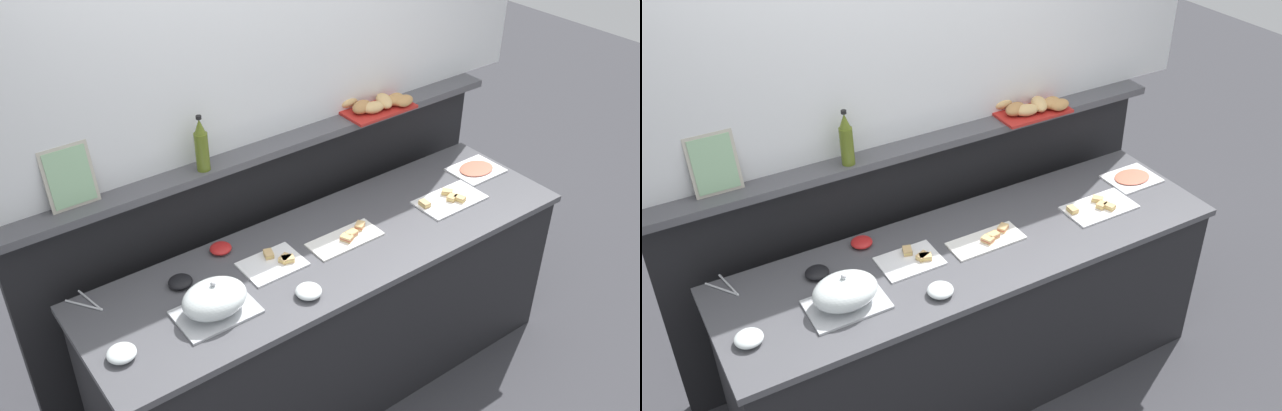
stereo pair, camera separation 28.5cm
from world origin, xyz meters
TOP-DOWN VIEW (x-y plane):
  - ground_plane at (0.00, 0.60)m, footprint 12.00×12.00m
  - buffet_counter at (0.00, 0.00)m, footprint 2.49×0.74m
  - back_ledge_unit at (0.00, 0.55)m, footprint 2.78×0.22m
  - upper_wall_panel at (0.00, 0.57)m, footprint 3.38×0.08m
  - sandwich_platter_front at (0.08, -0.00)m, footprint 0.37×0.16m
  - sandwich_platter_rear at (0.73, -0.05)m, footprint 0.37×0.21m
  - sandwich_platter_side at (-0.31, 0.05)m, footprint 0.29×0.21m
  - cold_cuts_platter at (1.07, 0.08)m, footprint 0.28×0.23m
  - serving_cloche at (-0.69, -0.09)m, footprint 0.34×0.24m
  - glass_bowl_large at (-0.31, -0.23)m, footprint 0.12×0.12m
  - glass_bowl_medium at (-1.12, -0.10)m, footprint 0.12×0.12m
  - condiment_bowl_red at (-0.46, 0.28)m, footprint 0.10×0.10m
  - condiment_bowl_dark at (-0.73, 0.17)m, footprint 0.11×0.11m
  - serving_tongs at (-1.11, 0.29)m, footprint 0.11×0.18m
  - olive_oil_bottle at (-0.43, 0.44)m, footprint 0.06×0.06m
  - bread_basket at (0.64, 0.45)m, footprint 0.40×0.29m
  - framed_picture at (-1.01, 0.51)m, footprint 0.21×0.06m

SIDE VIEW (x-z plane):
  - ground_plane at x=0.00m, z-range 0.00..0.00m
  - buffet_counter at x=0.00m, z-range 0.00..0.91m
  - back_ledge_unit at x=0.00m, z-range 0.03..1.30m
  - serving_tongs at x=-1.11m, z-range 0.91..0.92m
  - sandwich_platter_side at x=-0.31m, z-range 0.90..0.93m
  - sandwich_platter_front at x=0.08m, z-range 0.90..0.93m
  - sandwich_platter_rear at x=0.73m, z-range 0.90..0.93m
  - cold_cuts_platter at x=1.07m, z-range 0.91..0.93m
  - condiment_bowl_red at x=-0.46m, z-range 0.91..0.94m
  - condiment_bowl_dark at x=-0.73m, z-range 0.91..0.95m
  - glass_bowl_large at x=-0.31m, z-range 0.90..0.95m
  - glass_bowl_medium at x=-1.12m, z-range 0.90..0.95m
  - serving_cloche at x=-0.69m, z-range 0.89..1.07m
  - bread_basket at x=0.64m, z-range 1.26..1.34m
  - olive_oil_bottle at x=-0.43m, z-range 1.25..1.53m
  - framed_picture at x=-1.01m, z-range 1.27..1.54m
  - upper_wall_panel at x=0.00m, z-range 1.27..2.60m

